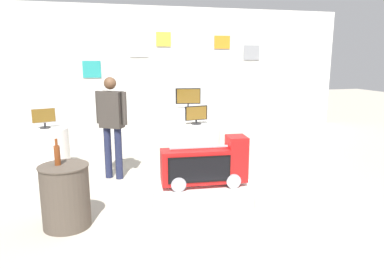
{
  "coord_description": "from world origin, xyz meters",
  "views": [
    {
      "loc": [
        -1.3,
        -4.57,
        2.03
      ],
      "look_at": [
        0.17,
        0.83,
        0.81
      ],
      "focal_mm": 33.83,
      "sensor_mm": 36.0,
      "label": 1
    }
  ],
  "objects_px": {
    "tv_on_center_rear": "(196,114)",
    "tv_on_left_rear": "(188,97)",
    "side_table_round": "(66,196)",
    "display_pedestal_right_rear": "(47,150)",
    "display_pedestal_center_rear": "(196,145)",
    "shopper_browsing_near_truck": "(112,120)",
    "tv_on_right_rear": "(44,117)",
    "main_display_pedestal": "(204,196)",
    "display_pedestal_left_rear": "(188,124)",
    "bottle_on_side_table": "(57,154)",
    "novelty_firetruck_tv": "(206,166)"
  },
  "relations": [
    {
      "from": "display_pedestal_left_rear",
      "to": "side_table_round",
      "type": "bearing_deg",
      "value": -122.37
    },
    {
      "from": "tv_on_left_rear",
      "to": "side_table_round",
      "type": "xyz_separation_m",
      "value": [
        -2.59,
        -4.07,
        -0.68
      ]
    },
    {
      "from": "main_display_pedestal",
      "to": "tv_on_center_rear",
      "type": "xyz_separation_m",
      "value": [
        0.43,
        1.89,
        0.83
      ]
    },
    {
      "from": "main_display_pedestal",
      "to": "tv_on_left_rear",
      "type": "bearing_deg",
      "value": 78.36
    },
    {
      "from": "display_pedestal_left_rear",
      "to": "bottle_on_side_table",
      "type": "height_order",
      "value": "bottle_on_side_table"
    },
    {
      "from": "display_pedestal_left_rear",
      "to": "tv_on_right_rear",
      "type": "relative_size",
      "value": 2.15
    },
    {
      "from": "tv_on_center_rear",
      "to": "display_pedestal_right_rear",
      "type": "xyz_separation_m",
      "value": [
        -2.66,
        0.33,
        -0.58
      ]
    },
    {
      "from": "tv_on_right_rear",
      "to": "main_display_pedestal",
      "type": "bearing_deg",
      "value": -44.84
    },
    {
      "from": "display_pedestal_center_rear",
      "to": "shopper_browsing_near_truck",
      "type": "relative_size",
      "value": 0.52
    },
    {
      "from": "display_pedestal_left_rear",
      "to": "shopper_browsing_near_truck",
      "type": "distance_m",
      "value": 3.14
    },
    {
      "from": "display_pedestal_center_rear",
      "to": "tv_on_left_rear",
      "type": "bearing_deg",
      "value": 79.46
    },
    {
      "from": "display_pedestal_left_rear",
      "to": "shopper_browsing_near_truck",
      "type": "bearing_deg",
      "value": -128.71
    },
    {
      "from": "tv_on_center_rear",
      "to": "side_table_round",
      "type": "bearing_deg",
      "value": -137.64
    },
    {
      "from": "novelty_firetruck_tv",
      "to": "display_pedestal_left_rear",
      "type": "xyz_separation_m",
      "value": [
        0.79,
        3.97,
        -0.19
      ]
    },
    {
      "from": "shopper_browsing_near_truck",
      "to": "display_pedestal_right_rear",
      "type": "bearing_deg",
      "value": 149.07
    },
    {
      "from": "tv_on_left_rear",
      "to": "display_pedestal_right_rear",
      "type": "height_order",
      "value": "tv_on_left_rear"
    },
    {
      "from": "novelty_firetruck_tv",
      "to": "main_display_pedestal",
      "type": "bearing_deg",
      "value": 157.78
    },
    {
      "from": "main_display_pedestal",
      "to": "side_table_round",
      "type": "xyz_separation_m",
      "value": [
        -1.77,
        -0.12,
        0.24
      ]
    },
    {
      "from": "tv_on_center_rear",
      "to": "tv_on_left_rear",
      "type": "bearing_deg",
      "value": 79.46
    },
    {
      "from": "side_table_round",
      "to": "bottle_on_side_table",
      "type": "bearing_deg",
      "value": 149.45
    },
    {
      "from": "display_pedestal_left_rear",
      "to": "bottle_on_side_table",
      "type": "xyz_separation_m",
      "value": [
        -2.64,
        -4.04,
        0.5
      ]
    },
    {
      "from": "side_table_round",
      "to": "tv_on_left_rear",
      "type": "bearing_deg",
      "value": 57.59
    },
    {
      "from": "display_pedestal_right_rear",
      "to": "tv_on_right_rear",
      "type": "xyz_separation_m",
      "value": [
        -0.0,
        -0.0,
        0.6
      ]
    },
    {
      "from": "display_pedestal_right_rear",
      "to": "tv_on_center_rear",
      "type": "bearing_deg",
      "value": -7.15
    },
    {
      "from": "main_display_pedestal",
      "to": "tv_on_center_rear",
      "type": "height_order",
      "value": "tv_on_center_rear"
    },
    {
      "from": "novelty_firetruck_tv",
      "to": "display_pedestal_left_rear",
      "type": "distance_m",
      "value": 4.05
    },
    {
      "from": "tv_on_right_rear",
      "to": "display_pedestal_right_rear",
      "type": "bearing_deg",
      "value": 74.76
    },
    {
      "from": "novelty_firetruck_tv",
      "to": "tv_on_left_rear",
      "type": "distance_m",
      "value": 4.07
    },
    {
      "from": "novelty_firetruck_tv",
      "to": "display_pedestal_center_rear",
      "type": "distance_m",
      "value": 1.95
    },
    {
      "from": "display_pedestal_center_rear",
      "to": "side_table_round",
      "type": "height_order",
      "value": "display_pedestal_center_rear"
    },
    {
      "from": "main_display_pedestal",
      "to": "side_table_round",
      "type": "relative_size",
      "value": 1.82
    },
    {
      "from": "side_table_round",
      "to": "display_pedestal_left_rear",
      "type": "bearing_deg",
      "value": 57.63
    },
    {
      "from": "main_display_pedestal",
      "to": "tv_on_right_rear",
      "type": "xyz_separation_m",
      "value": [
        -2.23,
        2.22,
        0.84
      ]
    },
    {
      "from": "tv_on_right_rear",
      "to": "side_table_round",
      "type": "relative_size",
      "value": 0.53
    },
    {
      "from": "novelty_firetruck_tv",
      "to": "shopper_browsing_near_truck",
      "type": "bearing_deg",
      "value": 126.01
    },
    {
      "from": "novelty_firetruck_tv",
      "to": "bottle_on_side_table",
      "type": "relative_size",
      "value": 3.7
    },
    {
      "from": "shopper_browsing_near_truck",
      "to": "bottle_on_side_table",
      "type": "bearing_deg",
      "value": -113.66
    },
    {
      "from": "display_pedestal_center_rear",
      "to": "shopper_browsing_near_truck",
      "type": "xyz_separation_m",
      "value": [
        -1.54,
        -0.34,
        0.6
      ]
    },
    {
      "from": "tv_on_center_rear",
      "to": "display_pedestal_right_rear",
      "type": "bearing_deg",
      "value": 172.85
    },
    {
      "from": "bottle_on_side_table",
      "to": "shopper_browsing_near_truck",
      "type": "xyz_separation_m",
      "value": [
        0.72,
        1.64,
        0.1
      ]
    },
    {
      "from": "tv_on_left_rear",
      "to": "display_pedestal_right_rear",
      "type": "distance_m",
      "value": 3.57
    },
    {
      "from": "display_pedestal_center_rear",
      "to": "shopper_browsing_near_truck",
      "type": "bearing_deg",
      "value": -167.61
    },
    {
      "from": "bottle_on_side_table",
      "to": "shopper_browsing_near_truck",
      "type": "distance_m",
      "value": 1.79
    },
    {
      "from": "side_table_round",
      "to": "shopper_browsing_near_truck",
      "type": "distance_m",
      "value": 1.9
    },
    {
      "from": "novelty_firetruck_tv",
      "to": "tv_on_center_rear",
      "type": "height_order",
      "value": "tv_on_center_rear"
    },
    {
      "from": "main_display_pedestal",
      "to": "display_pedestal_left_rear",
      "type": "distance_m",
      "value": 4.05
    },
    {
      "from": "bottle_on_side_table",
      "to": "novelty_firetruck_tv",
      "type": "bearing_deg",
      "value": 2.3
    },
    {
      "from": "tv_on_center_rear",
      "to": "shopper_browsing_near_truck",
      "type": "relative_size",
      "value": 0.26
    },
    {
      "from": "tv_on_right_rear",
      "to": "tv_on_center_rear",
      "type": "bearing_deg",
      "value": -7.06
    },
    {
      "from": "display_pedestal_left_rear",
      "to": "display_pedestal_right_rear",
      "type": "height_order",
      "value": "same"
    }
  ]
}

